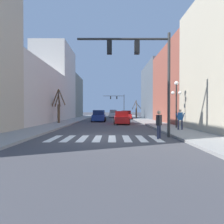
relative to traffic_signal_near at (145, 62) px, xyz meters
name	(u,v)px	position (x,y,z in m)	size (l,w,h in m)	color
ground_plane	(106,137)	(-2.50, -0.18, -4.83)	(240.00, 240.00, 0.00)	#424247
sidewalk_left	(15,136)	(-8.31, -0.18, -4.76)	(2.86, 90.00, 0.15)	gray
sidewalk_right	(197,136)	(3.31, -0.18, -4.76)	(2.86, 90.00, 0.15)	gray
building_row_left	(38,82)	(-12.74, 13.60, 0.90)	(6.00, 41.02, 13.93)	#BCB299
building_row_right	(188,83)	(7.74, 11.62, 0.44)	(6.00, 35.61, 10.77)	#BCB299
crosswalk_stripes	(106,138)	(-2.50, -0.57, -4.83)	(6.75, 2.60, 0.01)	white
traffic_signal_near	(145,62)	(0.00, 0.00, 0.00)	(6.01, 0.28, 6.74)	#2D2D2D
traffic_signal_far	(119,100)	(-0.16, 42.08, -0.15)	(6.41, 0.28, 6.48)	#2D2D2D
street_lamp_right_corner	(177,95)	(3.79, 4.54, -1.69)	(0.95, 0.36, 4.23)	black
car_driving_away_lane	(122,118)	(-0.87, 11.06, -4.07)	(1.96, 4.65, 1.63)	red
car_parked_right_near	(114,114)	(-1.77, 31.32, -3.99)	(2.07, 4.45, 1.82)	silver
car_parked_left_near	(100,116)	(-4.06, 15.62, -4.02)	(2.08, 4.41, 1.74)	navy
car_parked_right_mid	(127,115)	(0.71, 23.10, -4.06)	(2.09, 4.22, 1.66)	red
pedestrian_near_right_corner	(181,118)	(3.51, 2.92, -3.69)	(0.71, 0.33, 1.67)	#282D47
pedestrian_on_left_sidewalk	(160,122)	(0.81, -0.66, -3.81)	(0.51, 0.65, 1.73)	#282D47
street_tree_right_near	(59,106)	(-8.85, 10.86, -2.61)	(2.15, 2.52, 4.29)	brown
street_tree_left_near	(137,110)	(2.94, 24.53, -3.17)	(1.93, 1.26, 3.66)	#473828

